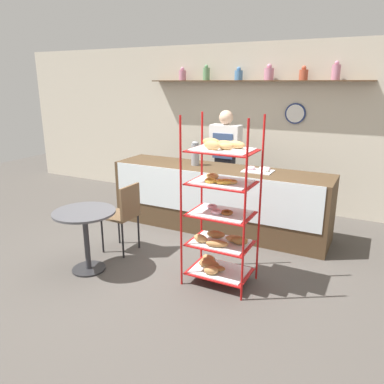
{
  "coord_description": "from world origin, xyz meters",
  "views": [
    {
      "loc": [
        2.02,
        -3.47,
        2.09
      ],
      "look_at": [
        0.0,
        0.45,
        0.78
      ],
      "focal_mm": 35.0,
      "sensor_mm": 36.0,
      "label": 1
    }
  ],
  "objects_px": {
    "cafe_table": "(85,226)",
    "cafe_chair": "(125,211)",
    "pastry_rack": "(220,213)",
    "person_worker": "(225,160)",
    "donut_tray_counter": "(259,170)",
    "coffee_carafe": "(195,154)"
  },
  "relations": [
    {
      "from": "person_worker",
      "to": "cafe_table",
      "type": "bearing_deg",
      "value": -105.6
    },
    {
      "from": "pastry_rack",
      "to": "person_worker",
      "type": "distance_m",
      "value": 2.11
    },
    {
      "from": "coffee_carafe",
      "to": "cafe_table",
      "type": "bearing_deg",
      "value": -103.73
    },
    {
      "from": "donut_tray_counter",
      "to": "cafe_table",
      "type": "bearing_deg",
      "value": -126.31
    },
    {
      "from": "cafe_table",
      "to": "cafe_chair",
      "type": "distance_m",
      "value": 0.6
    },
    {
      "from": "person_worker",
      "to": "cafe_chair",
      "type": "height_order",
      "value": "person_worker"
    },
    {
      "from": "pastry_rack",
      "to": "coffee_carafe",
      "type": "distance_m",
      "value": 1.72
    },
    {
      "from": "pastry_rack",
      "to": "coffee_carafe",
      "type": "bearing_deg",
      "value": 125.48
    },
    {
      "from": "cafe_table",
      "to": "cafe_chair",
      "type": "relative_size",
      "value": 0.81
    },
    {
      "from": "coffee_carafe",
      "to": "donut_tray_counter",
      "type": "relative_size",
      "value": 0.88
    },
    {
      "from": "pastry_rack",
      "to": "person_worker",
      "type": "relative_size",
      "value": 1.07
    },
    {
      "from": "cafe_table",
      "to": "cafe_chair",
      "type": "bearing_deg",
      "value": 80.82
    },
    {
      "from": "cafe_table",
      "to": "donut_tray_counter",
      "type": "relative_size",
      "value": 1.81
    },
    {
      "from": "pastry_rack",
      "to": "donut_tray_counter",
      "type": "height_order",
      "value": "pastry_rack"
    },
    {
      "from": "pastry_rack",
      "to": "donut_tray_counter",
      "type": "distance_m",
      "value": 1.45
    },
    {
      "from": "cafe_chair",
      "to": "donut_tray_counter",
      "type": "height_order",
      "value": "donut_tray_counter"
    },
    {
      "from": "coffee_carafe",
      "to": "donut_tray_counter",
      "type": "xyz_separation_m",
      "value": [
        0.94,
        0.06,
        -0.15
      ]
    },
    {
      "from": "pastry_rack",
      "to": "person_worker",
      "type": "bearing_deg",
      "value": 111.07
    },
    {
      "from": "coffee_carafe",
      "to": "person_worker",
      "type": "bearing_deg",
      "value": 68.78
    },
    {
      "from": "pastry_rack",
      "to": "cafe_chair",
      "type": "relative_size",
      "value": 2.02
    },
    {
      "from": "pastry_rack",
      "to": "cafe_table",
      "type": "relative_size",
      "value": 2.5
    },
    {
      "from": "cafe_table",
      "to": "coffee_carafe",
      "type": "bearing_deg",
      "value": 76.27
    }
  ]
}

